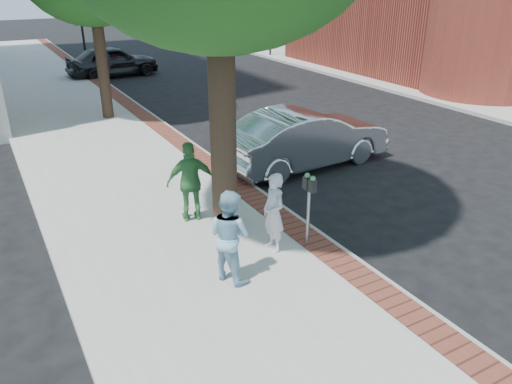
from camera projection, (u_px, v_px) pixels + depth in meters
ground at (300, 270)px, 9.32m from camera, size 120.00×120.00×0.00m
sidewalk at (109, 154)px, 14.99m from camera, size 5.00×60.00×0.15m
brick_strip at (178, 141)px, 15.95m from camera, size 0.60×60.00×0.01m
curb at (188, 142)px, 16.13m from camera, size 0.10×60.00×0.15m
sidewalk_far at (470, 95)px, 22.16m from camera, size 5.00×60.00×0.15m
signal_near at (82, 31)px, 26.34m from camera, size 0.70×0.15×3.80m
signal_far at (271, 21)px, 31.54m from camera, size 0.70×0.15×3.80m
parking_meter at (309, 195)px, 9.54m from camera, size 0.12×0.32×1.47m
person_gray at (274, 213)px, 9.42m from camera, size 0.39×0.58×1.57m
person_officer at (229, 236)px, 8.52m from camera, size 0.90×0.99×1.67m
person_green at (191, 182)px, 10.57m from camera, size 1.11×0.66×1.76m
sedan_silver at (305, 138)px, 14.02m from camera, size 5.11×2.08×1.65m
bg_car at (113, 61)px, 26.20m from camera, size 4.82×2.29×1.59m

